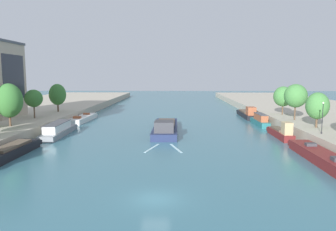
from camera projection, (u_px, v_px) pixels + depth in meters
The scene contains 19 objects.
ground_plane at pixel (155, 199), 28.57m from camera, with size 400.00×400.00×0.00m, color #386B7A.
quay_left at pixel (15, 113), 84.00m from camera, with size 36.00×170.00×2.06m, color #B2A893.
quay_right at pixel (327, 114), 81.99m from camera, with size 36.00×170.00×2.06m, color #B2A893.
barge_midriver at pixel (165, 127), 62.21m from camera, with size 4.56×21.60×3.05m.
wake_behind_barge at pixel (164, 148), 48.57m from camera, with size 5.60×5.88×0.03m.
moored_boat_left_gap_after at pixel (4, 152), 41.63m from camera, with size 2.82×15.68×3.43m.
moored_boat_left_upstream at pixel (59, 130), 59.05m from camera, with size 3.34×15.33×2.41m.
moored_boat_left_second at pixel (83, 118), 77.46m from camera, with size 3.48×15.23×2.31m.
moored_boat_right_gap_after at pixel (321, 156), 40.90m from camera, with size 3.01×16.81×2.43m.
moored_boat_right_downstream at pixel (281, 132), 56.63m from camera, with size 1.95×11.02×3.20m.
moored_boat_right_second at pixel (260, 120), 70.67m from camera, with size 1.87×10.98×2.62m.
moored_boat_right_midway at pixel (247, 114), 84.49m from camera, with size 2.98×15.93×3.12m.
tree_left_distant at pixel (9, 101), 55.94m from camera, with size 4.62×4.62×7.48m.
tree_left_far at pixel (34, 98), 66.64m from camera, with size 3.64×3.64×5.94m.
tree_left_by_lamp at pixel (57, 95), 78.57m from camera, with size 4.07×4.07×6.79m.
tree_right_by_lamp at pixel (317, 106), 54.56m from camera, with size 3.85×3.85×6.01m.
tree_right_midway at pixel (296, 96), 63.64m from camera, with size 4.45×4.45×7.16m.
tree_right_second at pixel (283, 96), 72.85m from camera, with size 4.25×4.25×6.38m.
lamppost_right_bank at pixel (323, 116), 48.83m from camera, with size 0.28×0.28×4.86m.
Camera 1 is at (1.80, -27.39, 10.92)m, focal length 34.45 mm.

